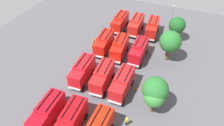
{
  "coord_description": "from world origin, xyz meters",
  "views": [
    {
      "loc": [
        29.52,
        12.5,
        28.48
      ],
      "look_at": [
        0.0,
        0.0,
        1.4
      ],
      "focal_mm": 33.73,
      "sensor_mm": 36.0,
      "label": 1
    }
  ],
  "objects_px": {
    "fire_truck_6": "(103,76)",
    "tree_3": "(154,97)",
    "fire_truck_10": "(122,83)",
    "firefighter_1": "(125,31)",
    "traffic_cone_1": "(153,46)",
    "fire_truck_8": "(152,28)",
    "fire_truck_4": "(136,25)",
    "tree_0": "(177,25)",
    "fire_truck_9": "(139,50)",
    "fire_truck_7": "(71,120)",
    "fire_truck_5": "(120,47)",
    "firefighter_2": "(94,42)",
    "traffic_cone_0": "(137,88)",
    "firefighter_0": "(127,121)",
    "fire_truck_1": "(104,42)",
    "fire_truck_3": "(48,112)",
    "lamppost": "(172,15)",
    "fire_truck_0": "(120,22)",
    "tree_2": "(155,90)",
    "fire_truck_2": "(82,71)"
  },
  "relations": [
    {
      "from": "tree_2",
      "to": "firefighter_1",
      "type": "bearing_deg",
      "value": -148.51
    },
    {
      "from": "fire_truck_3",
      "to": "firefighter_2",
      "type": "bearing_deg",
      "value": -174.97
    },
    {
      "from": "lamppost",
      "to": "fire_truck_3",
      "type": "bearing_deg",
      "value": -18.19
    },
    {
      "from": "traffic_cone_0",
      "to": "tree_3",
      "type": "bearing_deg",
      "value": 45.05
    },
    {
      "from": "fire_truck_0",
      "to": "tree_0",
      "type": "bearing_deg",
      "value": 90.45
    },
    {
      "from": "fire_truck_0",
      "to": "fire_truck_9",
      "type": "height_order",
      "value": "same"
    },
    {
      "from": "fire_truck_2",
      "to": "traffic_cone_1",
      "type": "distance_m",
      "value": 18.44
    },
    {
      "from": "tree_0",
      "to": "fire_truck_7",
      "type": "bearing_deg",
      "value": -17.99
    },
    {
      "from": "tree_0",
      "to": "lamppost",
      "type": "relative_size",
      "value": 0.96
    },
    {
      "from": "fire_truck_4",
      "to": "fire_truck_8",
      "type": "relative_size",
      "value": 0.99
    },
    {
      "from": "firefighter_2",
      "to": "tree_3",
      "type": "xyz_separation_m",
      "value": [
        13.07,
        17.18,
        2.5
      ]
    },
    {
      "from": "fire_truck_6",
      "to": "fire_truck_8",
      "type": "height_order",
      "value": "same"
    },
    {
      "from": "fire_truck_4",
      "to": "tree_0",
      "type": "relative_size",
      "value": 1.24
    },
    {
      "from": "fire_truck_10",
      "to": "fire_truck_3",
      "type": "bearing_deg",
      "value": -39.86
    },
    {
      "from": "fire_truck_3",
      "to": "fire_truck_10",
      "type": "distance_m",
      "value": 13.13
    },
    {
      "from": "fire_truck_10",
      "to": "tree_3",
      "type": "bearing_deg",
      "value": 69.47
    },
    {
      "from": "traffic_cone_1",
      "to": "fire_truck_8",
      "type": "bearing_deg",
      "value": -159.7
    },
    {
      "from": "firefighter_1",
      "to": "traffic_cone_0",
      "type": "height_order",
      "value": "firefighter_1"
    },
    {
      "from": "fire_truck_5",
      "to": "fire_truck_9",
      "type": "xyz_separation_m",
      "value": [
        -0.48,
        4.12,
        0.0
      ]
    },
    {
      "from": "firefighter_2",
      "to": "traffic_cone_0",
      "type": "bearing_deg",
      "value": 157.79
    },
    {
      "from": "fire_truck_7",
      "to": "fire_truck_9",
      "type": "relative_size",
      "value": 1.02
    },
    {
      "from": "fire_truck_10",
      "to": "firefighter_1",
      "type": "xyz_separation_m",
      "value": [
        -18.38,
        -6.16,
        -1.2
      ]
    },
    {
      "from": "fire_truck_10",
      "to": "tree_0",
      "type": "bearing_deg",
      "value": 163.86
    },
    {
      "from": "firefighter_2",
      "to": "firefighter_1",
      "type": "bearing_deg",
      "value": -110.99
    },
    {
      "from": "fire_truck_3",
      "to": "firefighter_2",
      "type": "height_order",
      "value": "fire_truck_3"
    },
    {
      "from": "fire_truck_1",
      "to": "firefighter_0",
      "type": "bearing_deg",
      "value": 30.46
    },
    {
      "from": "fire_truck_3",
      "to": "traffic_cone_0",
      "type": "relative_size",
      "value": 11.37
    },
    {
      "from": "fire_truck_4",
      "to": "tree_2",
      "type": "height_order",
      "value": "tree_2"
    },
    {
      "from": "firefighter_2",
      "to": "tree_0",
      "type": "height_order",
      "value": "tree_0"
    },
    {
      "from": "fire_truck_2",
      "to": "firefighter_2",
      "type": "height_order",
      "value": "fire_truck_2"
    },
    {
      "from": "fire_truck_1",
      "to": "fire_truck_2",
      "type": "bearing_deg",
      "value": -3.4
    },
    {
      "from": "fire_truck_6",
      "to": "tree_3",
      "type": "xyz_separation_m",
      "value": [
        2.41,
        9.93,
        1.39
      ]
    },
    {
      "from": "fire_truck_0",
      "to": "fire_truck_3",
      "type": "xyz_separation_m",
      "value": [
        30.21,
        -0.07,
        0.0
      ]
    },
    {
      "from": "fire_truck_3",
      "to": "traffic_cone_0",
      "type": "height_order",
      "value": "fire_truck_3"
    },
    {
      "from": "tree_3",
      "to": "lamppost",
      "type": "distance_m",
      "value": 28.26
    },
    {
      "from": "fire_truck_4",
      "to": "fire_truck_10",
      "type": "distance_m",
      "value": 20.6
    },
    {
      "from": "fire_truck_7",
      "to": "tree_0",
      "type": "relative_size",
      "value": 1.24
    },
    {
      "from": "firefighter_0",
      "to": "traffic_cone_0",
      "type": "xyz_separation_m",
      "value": [
        -7.81,
        -0.86,
        -0.63
      ]
    },
    {
      "from": "tree_3",
      "to": "traffic_cone_1",
      "type": "relative_size",
      "value": 8.66
    },
    {
      "from": "fire_truck_3",
      "to": "firefighter_2",
      "type": "distance_m",
      "value": 21.31
    },
    {
      "from": "fire_truck_9",
      "to": "fire_truck_7",
      "type": "bearing_deg",
      "value": -12.14
    },
    {
      "from": "fire_truck_0",
      "to": "fire_truck_10",
      "type": "bearing_deg",
      "value": 20.78
    },
    {
      "from": "fire_truck_0",
      "to": "firefighter_2",
      "type": "height_order",
      "value": "fire_truck_0"
    },
    {
      "from": "tree_3",
      "to": "fire_truck_9",
      "type": "bearing_deg",
      "value": -153.34
    },
    {
      "from": "fire_truck_10",
      "to": "traffic_cone_0",
      "type": "height_order",
      "value": "fire_truck_10"
    },
    {
      "from": "fire_truck_6",
      "to": "tree_0",
      "type": "xyz_separation_m",
      "value": [
        -20.25,
        9.51,
        1.82
      ]
    },
    {
      "from": "fire_truck_0",
      "to": "fire_truck_6",
      "type": "bearing_deg",
      "value": 10.83
    },
    {
      "from": "fire_truck_0",
      "to": "fire_truck_5",
      "type": "distance_m",
      "value": 10.96
    },
    {
      "from": "firefighter_2",
      "to": "lamppost",
      "type": "relative_size",
      "value": 0.3
    },
    {
      "from": "fire_truck_9",
      "to": "traffic_cone_0",
      "type": "xyz_separation_m",
      "value": [
        8.64,
        2.44,
        -1.83
      ]
    }
  ]
}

